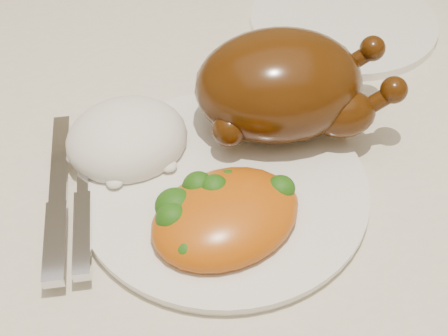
{
  "coord_description": "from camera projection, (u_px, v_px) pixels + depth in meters",
  "views": [
    {
      "loc": [
        -0.04,
        -0.44,
        1.18
      ],
      "look_at": [
        0.02,
        -0.08,
        0.8
      ],
      "focal_mm": 50.0,
      "sensor_mm": 36.0,
      "label": 1
    }
  ],
  "objects": [
    {
      "name": "cutlery",
      "position": [
        69.0,
        212.0,
        0.51
      ],
      "size": [
        0.04,
        0.19,
        0.01
      ],
      "rotation": [
        0.0,
        0.0,
        -0.01
      ],
      "color": "silver",
      "rests_on": "dinner_plate"
    },
    {
      "name": "mac_and_cheese",
      "position": [
        226.0,
        213.0,
        0.5
      ],
      "size": [
        0.15,
        0.14,
        0.05
      ],
      "rotation": [
        0.0,
        0.0,
        0.4
      ],
      "color": "#BC4D0C",
      "rests_on": "dinner_plate"
    },
    {
      "name": "rice_mound",
      "position": [
        127.0,
        139.0,
        0.56
      ],
      "size": [
        0.13,
        0.12,
        0.06
      ],
      "rotation": [
        0.0,
        0.0,
        0.25
      ],
      "color": "white",
      "rests_on": "dinner_plate"
    },
    {
      "name": "side_plate",
      "position": [
        343.0,
        21.0,
        0.72
      ],
      "size": [
        0.22,
        0.22,
        0.01
      ],
      "primitive_type": "cylinder",
      "rotation": [
        0.0,
        0.0,
        0.02
      ],
      "color": "white",
      "rests_on": "tablecloth"
    },
    {
      "name": "dinner_plate",
      "position": [
        224.0,
        188.0,
        0.54
      ],
      "size": [
        0.29,
        0.29,
        0.01
      ],
      "primitive_type": "cylinder",
      "rotation": [
        0.0,
        0.0,
        0.18
      ],
      "color": "white",
      "rests_on": "tablecloth"
    },
    {
      "name": "dining_table",
      "position": [
        197.0,
        201.0,
        0.67
      ],
      "size": [
        1.6,
        0.9,
        0.76
      ],
      "color": "brown",
      "rests_on": "floor"
    },
    {
      "name": "tablecloth",
      "position": [
        195.0,
        153.0,
        0.62
      ],
      "size": [
        1.73,
        1.03,
        0.18
      ],
      "color": "silver",
      "rests_on": "dining_table"
    },
    {
      "name": "roast_chicken",
      "position": [
        284.0,
        85.0,
        0.56
      ],
      "size": [
        0.18,
        0.12,
        0.1
      ],
      "rotation": [
        0.0,
        0.0,
        -0.02
      ],
      "color": "#492407",
      "rests_on": "dinner_plate"
    }
  ]
}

